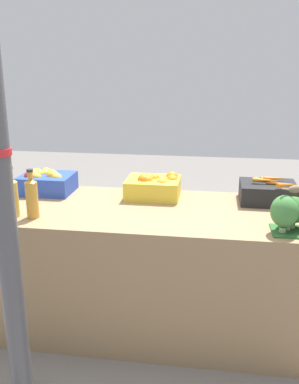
{
  "coord_description": "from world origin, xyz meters",
  "views": [
    {
      "loc": [
        0.35,
        -2.32,
        1.57
      ],
      "look_at": [
        0.0,
        0.0,
        0.85
      ],
      "focal_mm": 40.0,
      "sensor_mm": 36.0,
      "label": 1
    }
  ],
  "objects_px": {
    "broccoli_pile": "(293,212)",
    "juice_bottle_golden": "(12,196)",
    "support_pole": "(1,177)",
    "apple_crate": "(46,181)",
    "juice_bottle_amber": "(32,197)",
    "sparrow_bird": "(296,189)",
    "carrot_crate": "(268,192)",
    "orange_crate": "(154,186)"
  },
  "relations": [
    {
      "from": "broccoli_pile",
      "to": "juice_bottle_golden",
      "type": "relative_size",
      "value": 0.9
    },
    {
      "from": "support_pole",
      "to": "apple_crate",
      "type": "height_order",
      "value": "support_pole"
    },
    {
      "from": "juice_bottle_amber",
      "to": "sparrow_bird",
      "type": "relative_size",
      "value": 2.09
    },
    {
      "from": "apple_crate",
      "to": "carrot_crate",
      "type": "distance_m",
      "value": 1.41
    },
    {
      "from": "orange_crate",
      "to": "juice_bottle_amber",
      "type": "xyz_separation_m",
      "value": [
        -0.6,
        -0.47,
        0.05
      ]
    },
    {
      "from": "carrot_crate",
      "to": "sparrow_bird",
      "type": "distance_m",
      "value": 0.5
    },
    {
      "from": "juice_bottle_golden",
      "to": "sparrow_bird",
      "type": "bearing_deg",
      "value": -0.12
    },
    {
      "from": "broccoli_pile",
      "to": "sparrow_bird",
      "type": "distance_m",
      "value": 0.12
    },
    {
      "from": "apple_crate",
      "to": "orange_crate",
      "type": "distance_m",
      "value": 0.71
    },
    {
      "from": "orange_crate",
      "to": "juice_bottle_amber",
      "type": "height_order",
      "value": "juice_bottle_amber"
    },
    {
      "from": "juice_bottle_golden",
      "to": "sparrow_bird",
      "type": "height_order",
      "value": "juice_bottle_golden"
    },
    {
      "from": "broccoli_pile",
      "to": "juice_bottle_amber",
      "type": "bearing_deg",
      "value": -179.82
    },
    {
      "from": "orange_crate",
      "to": "juice_bottle_golden",
      "type": "relative_size",
      "value": 1.18
    },
    {
      "from": "juice_bottle_golden",
      "to": "carrot_crate",
      "type": "bearing_deg",
      "value": 18.29
    },
    {
      "from": "juice_bottle_golden",
      "to": "broccoli_pile",
      "type": "bearing_deg",
      "value": 0.16
    },
    {
      "from": "orange_crate",
      "to": "sparrow_bird",
      "type": "bearing_deg",
      "value": -31.7
    },
    {
      "from": "orange_crate",
      "to": "carrot_crate",
      "type": "distance_m",
      "value": 0.7
    },
    {
      "from": "apple_crate",
      "to": "juice_bottle_amber",
      "type": "bearing_deg",
      "value": -77.04
    },
    {
      "from": "support_pole",
      "to": "orange_crate",
      "type": "relative_size",
      "value": 6.7
    },
    {
      "from": "broccoli_pile",
      "to": "juice_bottle_golden",
      "type": "distance_m",
      "value": 1.48
    },
    {
      "from": "broccoli_pile",
      "to": "juice_bottle_golden",
      "type": "bearing_deg",
      "value": -179.84
    },
    {
      "from": "carrot_crate",
      "to": "broccoli_pile",
      "type": "xyz_separation_m",
      "value": [
        0.07,
        -0.46,
        0.04
      ]
    },
    {
      "from": "apple_crate",
      "to": "juice_bottle_golden",
      "type": "bearing_deg",
      "value": -90.9
    },
    {
      "from": "carrot_crate",
      "to": "broccoli_pile",
      "type": "height_order",
      "value": "broccoli_pile"
    },
    {
      "from": "orange_crate",
      "to": "juice_bottle_amber",
      "type": "distance_m",
      "value": 0.76
    },
    {
      "from": "apple_crate",
      "to": "sparrow_bird",
      "type": "xyz_separation_m",
      "value": [
        1.47,
        -0.47,
        0.15
      ]
    },
    {
      "from": "support_pole",
      "to": "broccoli_pile",
      "type": "bearing_deg",
      "value": 20.5
    },
    {
      "from": "support_pole",
      "to": "sparrow_bird",
      "type": "distance_m",
      "value": 1.37
    },
    {
      "from": "broccoli_pile",
      "to": "apple_crate",
      "type": "bearing_deg",
      "value": 162.55
    },
    {
      "from": "juice_bottle_amber",
      "to": "sparrow_bird",
      "type": "distance_m",
      "value": 1.37
    },
    {
      "from": "support_pole",
      "to": "sparrow_bird",
      "type": "xyz_separation_m",
      "value": [
        1.28,
        0.47,
        -0.13
      ]
    },
    {
      "from": "support_pole",
      "to": "juice_bottle_amber",
      "type": "relative_size",
      "value": 8.14
    },
    {
      "from": "apple_crate",
      "to": "sparrow_bird",
      "type": "height_order",
      "value": "sparrow_bird"
    },
    {
      "from": "carrot_crate",
      "to": "sparrow_bird",
      "type": "bearing_deg",
      "value": -81.9
    },
    {
      "from": "support_pole",
      "to": "juice_bottle_golden",
      "type": "xyz_separation_m",
      "value": [
        -0.2,
        0.47,
        -0.24
      ]
    },
    {
      "from": "support_pole",
      "to": "juice_bottle_amber",
      "type": "height_order",
      "value": "support_pole"
    },
    {
      "from": "support_pole",
      "to": "orange_crate",
      "type": "xyz_separation_m",
      "value": [
        0.51,
        0.94,
        -0.28
      ]
    },
    {
      "from": "carrot_crate",
      "to": "support_pole",
      "type": "bearing_deg",
      "value": -142.15
    },
    {
      "from": "support_pole",
      "to": "juice_bottle_golden",
      "type": "relative_size",
      "value": 7.89
    },
    {
      "from": "carrot_crate",
      "to": "sparrow_bird",
      "type": "relative_size",
      "value": 2.54
    },
    {
      "from": "broccoli_pile",
      "to": "juice_bottle_golden",
      "type": "xyz_separation_m",
      "value": [
        -1.48,
        -0.0,
        0.02
      ]
    },
    {
      "from": "broccoli_pile",
      "to": "sparrow_bird",
      "type": "xyz_separation_m",
      "value": [
        -0.0,
        -0.01,
        0.12
      ]
    }
  ]
}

